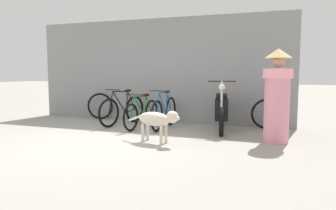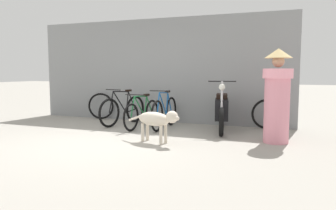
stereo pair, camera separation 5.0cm
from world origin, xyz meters
TOP-DOWN VIEW (x-y plane):
  - ground_plane at (0.00, 0.00)m, footprint 60.00×60.00m
  - shop_wall_back at (0.00, 2.94)m, footprint 7.03×0.20m
  - bicycle_0 at (-0.57, 2.05)m, footprint 0.51×1.64m
  - bicycle_1 at (0.08, 1.80)m, footprint 0.46×1.61m
  - bicycle_2 at (0.59, 1.95)m, footprint 0.46×1.66m
  - motorcycle at (1.92, 2.04)m, footprint 0.59×1.82m
  - stray_dog at (1.04, 0.42)m, footprint 1.18×0.48m
  - person_in_robes at (3.11, 1.26)m, footprint 0.77×0.77m
  - spare_tire_left at (-1.62, 2.68)m, footprint 0.72×0.22m
  - spare_tire_right at (2.84, 2.69)m, footprint 0.70×0.21m

SIDE VIEW (x-z plane):
  - ground_plane at x=0.00m, z-range 0.00..0.00m
  - bicycle_1 at x=0.08m, z-range -0.07..0.75m
  - spare_tire_right at x=2.84m, z-range 0.00..0.70m
  - spare_tire_left at x=-1.62m, z-range 0.00..0.73m
  - bicycle_0 at x=-0.57m, z-range -0.09..0.82m
  - bicycle_2 at x=0.59m, z-range -0.08..0.83m
  - stray_dog at x=1.04m, z-range 0.12..0.76m
  - motorcycle at x=1.92m, z-range -0.11..1.03m
  - person_in_robes at x=3.11m, z-range 0.02..1.78m
  - shop_wall_back at x=0.00m, z-range 0.00..2.70m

